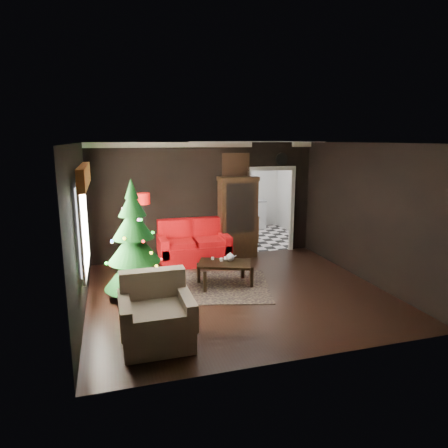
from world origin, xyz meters
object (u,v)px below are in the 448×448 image
object	(u,v)px
loveseat	(194,242)
wall_clock	(281,159)
curio_cabinet	(238,219)
coffee_table	(225,274)
floor_lamp	(145,234)
christmas_tree	(134,242)
kitchen_table	(243,228)
teapot	(230,257)
armchair	(156,313)

from	to	relation	value
loveseat	wall_clock	world-z (taller)	wall_clock
curio_cabinet	coffee_table	xyz separation A→B (m)	(-0.88, -1.85, -0.71)
floor_lamp	christmas_tree	xyz separation A→B (m)	(-0.33, -1.54, 0.22)
floor_lamp	coffee_table	size ratio (longest dim) A/B	1.75
christmas_tree	loveseat	bearing A→B (deg)	50.11
coffee_table	kitchen_table	distance (m)	3.62
coffee_table	loveseat	bearing A→B (deg)	99.55
coffee_table	christmas_tree	bearing A→B (deg)	-175.63
curio_cabinet	wall_clock	world-z (taller)	wall_clock
curio_cabinet	coffee_table	world-z (taller)	curio_cabinet
wall_clock	teapot	bearing A→B (deg)	-134.56
armchair	loveseat	bearing A→B (deg)	69.57
curio_cabinet	teapot	world-z (taller)	curio_cabinet
loveseat	curio_cabinet	size ratio (longest dim) A/B	0.89
floor_lamp	teapot	distance (m)	2.08
christmas_tree	wall_clock	bearing A→B (deg)	29.47
curio_cabinet	christmas_tree	size ratio (longest dim) A/B	0.88
loveseat	floor_lamp	bearing A→B (deg)	-169.25
armchair	coffee_table	bearing A→B (deg)	50.57
curio_cabinet	armchair	xyz separation A→B (m)	(-2.46, -3.79, -0.49)
loveseat	christmas_tree	bearing A→B (deg)	-129.89
loveseat	wall_clock	xyz separation A→B (m)	(2.35, 0.40, 1.88)
armchair	coffee_table	distance (m)	2.51
floor_lamp	christmas_tree	bearing A→B (deg)	-101.98
floor_lamp	christmas_tree	size ratio (longest dim) A/B	0.84
christmas_tree	armchair	xyz separation A→B (m)	(0.16, -1.81, -0.59)
curio_cabinet	wall_clock	bearing A→B (deg)	8.53
loveseat	coffee_table	bearing A→B (deg)	-80.45
floor_lamp	wall_clock	distance (m)	3.87
christmas_tree	kitchen_table	size ratio (longest dim) A/B	2.87
christmas_tree	coffee_table	size ratio (longest dim) A/B	2.09
wall_clock	loveseat	bearing A→B (deg)	-170.34
loveseat	christmas_tree	distance (m)	2.36
teapot	loveseat	bearing A→B (deg)	104.39
floor_lamp	teapot	bearing A→B (deg)	-41.29
loveseat	curio_cabinet	bearing A→B (deg)	10.83
christmas_tree	wall_clock	distance (m)	4.58
christmas_tree	teapot	size ratio (longest dim) A/B	11.91
loveseat	floor_lamp	xyz separation A→B (m)	(-1.14, -0.22, 0.33)
loveseat	kitchen_table	distance (m)	2.45
curio_cabinet	teapot	size ratio (longest dim) A/B	10.52
christmas_tree	teapot	xyz separation A→B (m)	(1.87, 0.18, -0.49)
loveseat	kitchen_table	world-z (taller)	loveseat
curio_cabinet	coffee_table	distance (m)	2.16
curio_cabinet	coffee_table	size ratio (longest dim) A/B	1.85
armchair	wall_clock	bearing A→B (deg)	47.01
curio_cabinet	kitchen_table	xyz separation A→B (m)	(0.65, 1.43, -0.57)
loveseat	curio_cabinet	distance (m)	1.25
loveseat	floor_lamp	size ratio (longest dim) A/B	0.95
wall_clock	kitchen_table	distance (m)	2.43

